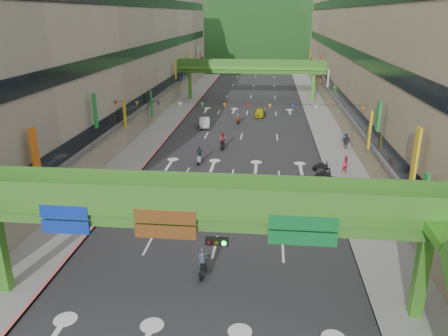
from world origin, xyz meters
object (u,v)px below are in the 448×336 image
object	(u,v)px
scooter_rider_mid	(223,140)
car_yellow	(260,112)
pedestrian_red	(346,166)
overpass_near	(217,222)
car_silver	(204,122)
scooter_rider_near	(203,263)

from	to	relation	value
scooter_rider_mid	car_yellow	xyz separation A→B (m)	(3.82, 17.42, -0.50)
car_yellow	pedestrian_red	distance (m)	26.04
car_yellow	pedestrian_red	xyz separation A→B (m)	(8.87, -24.48, 0.23)
overpass_near	car_yellow	world-z (taller)	overpass_near
car_silver	scooter_rider_near	bearing A→B (deg)	-91.10
scooter_rider_near	scooter_rider_mid	world-z (taller)	scooter_rider_mid
scooter_rider_mid	car_silver	world-z (taller)	scooter_rider_mid
overpass_near	car_yellow	distance (m)	46.55
pedestrian_red	scooter_rider_mid	bearing A→B (deg)	123.90
scooter_rider_near	pedestrian_red	world-z (taller)	scooter_rider_near
overpass_near	car_silver	xyz separation A→B (m)	(-6.30, 38.97, -4.54)
overpass_near	scooter_rider_near	xyz separation A→B (m)	(-1.24, 3.23, -4.36)
scooter_rider_mid	car_yellow	distance (m)	17.84
overpass_near	scooter_rider_mid	distance (m)	29.31
scooter_rider_near	car_silver	size ratio (longest dim) A/B	0.46
scooter_rider_mid	car_silver	xyz separation A→B (m)	(-3.57, 10.08, -0.45)
scooter_rider_near	scooter_rider_mid	bearing A→B (deg)	93.31
scooter_rider_near	pedestrian_red	xyz separation A→B (m)	(11.21, 18.60, 0.01)
scooter_rider_mid	car_yellow	bearing A→B (deg)	77.63
scooter_rider_near	car_yellow	bearing A→B (deg)	86.90
overpass_near	scooter_rider_mid	world-z (taller)	overpass_near
overpass_near	pedestrian_red	world-z (taller)	overpass_near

